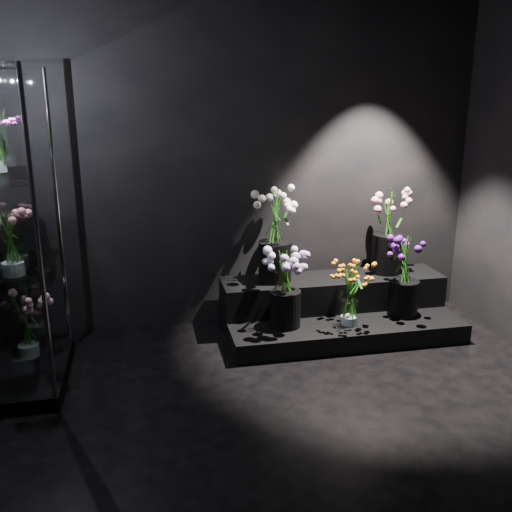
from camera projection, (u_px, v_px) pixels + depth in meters
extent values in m
plane|color=black|center=(308.00, 454.00, 3.17)|extent=(4.00, 4.00, 0.00)
plane|color=black|center=(242.00, 159.00, 4.66)|extent=(4.00, 0.00, 4.00)
cube|color=black|center=(340.00, 324.00, 4.73)|extent=(1.89, 0.84, 0.16)
cube|color=black|center=(332.00, 292.00, 4.87)|extent=(1.89, 0.42, 0.26)
cube|color=black|center=(24.00, 374.00, 3.96)|extent=(0.57, 0.95, 0.10)
cube|color=white|center=(11.00, 270.00, 3.75)|extent=(0.51, 0.89, 0.01)
cylinder|color=white|center=(349.00, 313.00, 4.49)|extent=(0.14, 0.14, 0.20)
cylinder|color=black|center=(285.00, 308.00, 4.45)|extent=(0.25, 0.25, 0.29)
cylinder|color=black|center=(403.00, 298.00, 4.68)|extent=(0.24, 0.24, 0.30)
cylinder|color=black|center=(275.00, 261.00, 4.69)|extent=(0.27, 0.27, 0.33)
cylinder|color=black|center=(387.00, 253.00, 4.91)|extent=(0.26, 0.26, 0.34)
cylinder|color=white|center=(12.00, 256.00, 3.58)|extent=(0.15, 0.15, 0.25)
cylinder|color=white|center=(28.00, 340.00, 4.09)|extent=(0.16, 0.16, 0.26)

